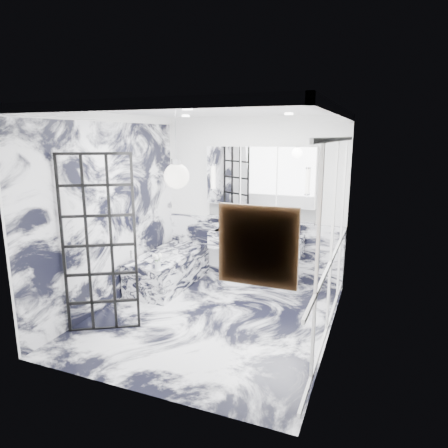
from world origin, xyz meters
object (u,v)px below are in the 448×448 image
at_px(bathtub, 169,269).
at_px(trough_sink, 256,241).
at_px(mirror_cabinet, 260,176).
at_px(crittall_door, 100,245).

bearing_deg(bathtub, trough_sink, 26.48).
height_order(trough_sink, mirror_cabinet, mirror_cabinet).
bearing_deg(mirror_cabinet, crittall_door, -117.18).
relative_size(crittall_door, bathtub, 1.38).
bearing_deg(bathtub, mirror_cabinet, 32.06).
bearing_deg(mirror_cabinet, trough_sink, -90.00).
distance_m(crittall_door, bathtub, 1.93).
height_order(crittall_door, trough_sink, crittall_door).
relative_size(trough_sink, mirror_cabinet, 0.84).
bearing_deg(trough_sink, mirror_cabinet, 90.00).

